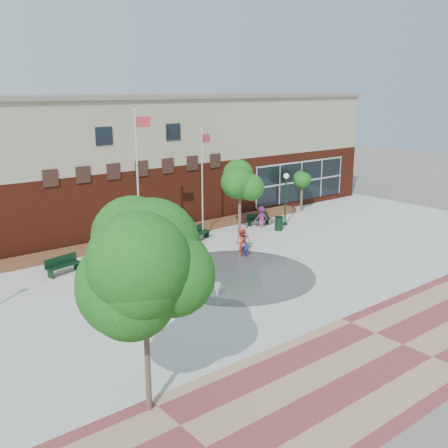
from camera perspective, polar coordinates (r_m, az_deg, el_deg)
ground at (r=25.77m, az=5.64°, el=-7.35°), size 120.00×120.00×0.00m
plaza_concrete at (r=28.56m, az=0.00°, el=-5.05°), size 46.00×18.00×0.01m
paver_band at (r=21.81m, az=18.90°, el=-12.34°), size 46.00×6.00×0.01m
splash_pad at (r=27.83m, az=1.30°, el=-5.58°), size 8.40×8.40×0.01m
library_building at (r=38.66m, az=-12.73°, el=6.85°), size 44.40×10.40×9.20m
flower_bed at (r=34.52m, az=-7.94°, el=-1.71°), size 26.00×1.20×0.40m
flagpole_left at (r=29.78m, az=-9.32°, el=5.04°), size 1.00×0.16×8.55m
flagpole_right at (r=33.88m, az=-2.34°, el=5.05°), size 0.86×0.28×7.16m
lamp_right at (r=37.63m, az=6.74°, el=3.36°), size 0.40×0.40×3.78m
bench_left at (r=29.14m, az=-17.06°, el=-4.66°), size 2.02×0.94×0.98m
bench_mid at (r=33.92m, az=-2.74°, el=-1.32°), size 2.04×1.29×1.00m
bench_right at (r=37.85m, az=3.76°, el=0.27°), size 1.75×0.88×0.85m
trash_can at (r=36.52m, az=6.00°, el=0.06°), size 0.60×0.60×0.98m
tree_big_left at (r=15.17m, az=-8.73°, el=-4.75°), size 4.03×4.03×6.45m
tree_mid at (r=34.56m, az=1.74°, el=4.57°), size 2.93×2.93×4.94m
tree_small_right at (r=41.97m, az=8.50°, el=4.89°), size 2.14×2.14×3.65m
water_jet_a at (r=24.92m, az=-0.74°, el=-8.06°), size 0.36×0.36×0.69m
water_jet_b at (r=26.23m, az=-2.65°, el=-6.89°), size 0.23×0.23×0.51m
child_splash at (r=24.99m, az=-2.67°, el=-6.43°), size 0.56×0.51×1.28m
adult_red at (r=30.65m, az=1.85°, el=-2.05°), size 0.87×0.70×1.66m
adult_pink at (r=31.57m, az=2.10°, el=-1.65°), size 0.91×0.85×1.57m
child_blue at (r=30.62m, az=2.39°, el=-2.74°), size 0.62×0.38×0.98m
person_bench at (r=36.94m, az=4.05°, el=0.73°), size 1.13×0.83×1.56m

